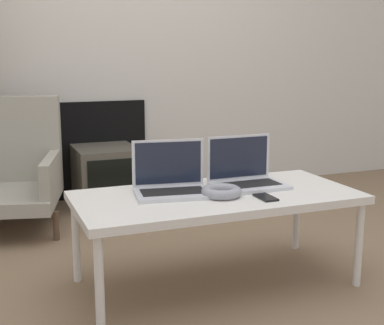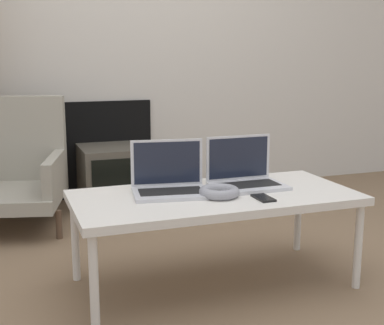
# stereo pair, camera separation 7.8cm
# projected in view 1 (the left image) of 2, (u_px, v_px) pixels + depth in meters

# --- Properties ---
(ground_plane) EXTENTS (14.00, 14.00, 0.00)m
(ground_plane) POSITION_uv_depth(u_px,v_px,m) (227.00, 294.00, 2.36)
(ground_plane) COLOR #7A6047
(wall_back) EXTENTS (7.00, 0.08, 2.60)m
(wall_back) POSITION_uv_depth(u_px,v_px,m) (117.00, 20.00, 3.84)
(wall_back) COLOR beige
(wall_back) RESTS_ON ground_plane
(table) EXTENTS (1.26, 0.60, 0.43)m
(table) POSITION_uv_depth(u_px,v_px,m) (216.00, 201.00, 2.40)
(table) COLOR silver
(table) RESTS_ON ground_plane
(laptop_left) EXTENTS (0.36, 0.29, 0.23)m
(laptop_left) POSITION_uv_depth(u_px,v_px,m) (171.00, 182.00, 2.40)
(laptop_left) COLOR silver
(laptop_left) RESTS_ON table
(laptop_right) EXTENTS (0.33, 0.24, 0.23)m
(laptop_right) POSITION_uv_depth(u_px,v_px,m) (245.00, 175.00, 2.53)
(laptop_right) COLOR silver
(laptop_right) RESTS_ON table
(headphones) EXTENTS (0.18, 0.18, 0.04)m
(headphones) POSITION_uv_depth(u_px,v_px,m) (222.00, 191.00, 2.34)
(headphones) COLOR gray
(headphones) RESTS_ON table
(phone) EXTENTS (0.06, 0.12, 0.01)m
(phone) POSITION_uv_depth(u_px,v_px,m) (266.00, 197.00, 2.31)
(phone) COLOR black
(phone) RESTS_ON table
(tv) EXTENTS (0.42, 0.47, 0.41)m
(tv) POSITION_uv_depth(u_px,v_px,m) (106.00, 176.00, 3.74)
(tv) COLOR #4C473D
(tv) RESTS_ON ground_plane
(armchair) EXTENTS (0.76, 0.78, 0.79)m
(armchair) POSITION_uv_depth(u_px,v_px,m) (7.00, 168.00, 3.26)
(armchair) COLOR gray
(armchair) RESTS_ON ground_plane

